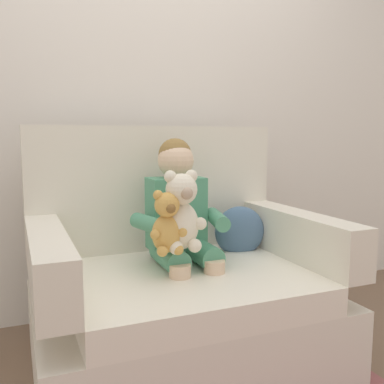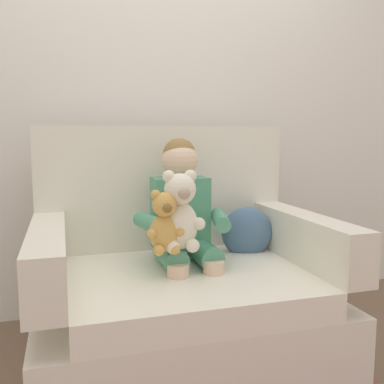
{
  "view_description": "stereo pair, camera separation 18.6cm",
  "coord_description": "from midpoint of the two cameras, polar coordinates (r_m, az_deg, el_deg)",
  "views": [
    {
      "loc": [
        -0.68,
        -1.76,
        1.04
      ],
      "look_at": [
        0.02,
        -0.05,
        0.8
      ],
      "focal_mm": 40.52,
      "sensor_mm": 36.0,
      "label": 1
    },
    {
      "loc": [
        -0.51,
        -1.82,
        1.04
      ],
      "look_at": [
        0.02,
        -0.05,
        0.8
      ],
      "focal_mm": 40.52,
      "sensor_mm": 36.0,
      "label": 2
    }
  ],
  "objects": [
    {
      "name": "seated_child",
      "position": [
        2.0,
        -4.11,
        -3.51
      ],
      "size": [
        0.45,
        0.39,
        0.82
      ],
      "rotation": [
        0.0,
        0.0,
        -0.1
      ],
      "color": "#4C9370",
      "rests_on": "armchair"
    },
    {
      "name": "throw_pillow",
      "position": [
        2.25,
        3.93,
        -5.19
      ],
      "size": [
        0.28,
        0.18,
        0.26
      ],
      "primitive_type": "ellipsoid",
      "rotation": [
        0.0,
        0.0,
        -0.23
      ],
      "color": "slate",
      "rests_on": "armchair"
    },
    {
      "name": "plush_honey",
      "position": [
        1.78,
        -6.32,
        -4.24
      ],
      "size": [
        0.16,
        0.13,
        0.27
      ],
      "rotation": [
        0.0,
        0.0,
        -0.16
      ],
      "color": "gold",
      "rests_on": "armchair"
    },
    {
      "name": "armchair",
      "position": [
        2.06,
        -4.41,
        -12.76
      ],
      "size": [
        1.29,
        0.97,
        1.09
      ],
      "color": "silver",
      "rests_on": "ground"
    },
    {
      "name": "plush_cream",
      "position": [
        1.82,
        -4.35,
        -2.85
      ],
      "size": [
        0.2,
        0.17,
        0.34
      ],
      "rotation": [
        0.0,
        0.0,
        -0.26
      ],
      "color": "silver",
      "rests_on": "armchair"
    },
    {
      "name": "ground_plane",
      "position": [
        2.15,
        -3.83,
        -21.58
      ],
      "size": [
        8.0,
        8.0,
        0.0
      ],
      "primitive_type": "plane",
      "color": "brown"
    },
    {
      "name": "back_wall",
      "position": [
        2.64,
        -9.57,
        12.92
      ],
      "size": [
        6.0,
        0.1,
        2.6
      ],
      "primitive_type": "cube",
      "color": "silver",
      "rests_on": "ground"
    }
  ]
}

